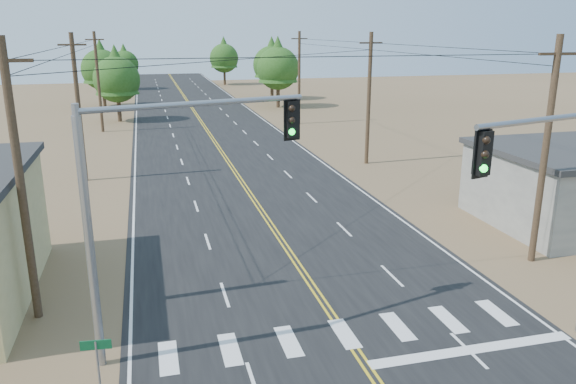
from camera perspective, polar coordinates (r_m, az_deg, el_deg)
name	(u,v)px	position (r m, az deg, el deg)	size (l,w,h in m)	color
road	(239,178)	(40.09, -5.00, 1.46)	(15.00, 200.00, 0.02)	black
utility_pole_left_near	(20,182)	(21.34, -25.55, 0.88)	(1.80, 0.30, 10.00)	#4C3826
utility_pole_left_mid	(79,107)	(40.83, -20.51, 8.08)	(1.80, 0.30, 10.00)	#4C3826
utility_pole_left_far	(98,81)	(60.65, -18.71, 10.59)	(1.80, 0.30, 10.00)	#4C3826
utility_pole_right_near	(545,151)	(26.75, 24.67, 3.82)	(1.80, 0.30, 10.00)	#4C3826
utility_pole_right_mid	(369,98)	(43.90, 8.21, 9.43)	(1.80, 0.30, 10.00)	#4C3826
utility_pole_right_far	(299,77)	(62.75, 1.14, 11.58)	(1.80, 0.30, 10.00)	#4C3826
signal_mast_left	(157,185)	(17.63, -13.17, 0.72)	(7.14, 2.09, 8.21)	gray
signal_mast_right	(569,192)	(19.35, 26.61, -0.02)	(6.03, 1.97, 7.94)	gray
street_sign	(98,370)	(15.88, -18.70, -16.77)	(0.78, 0.11, 2.62)	gray
tree_left_near	(116,75)	(67.19, -17.05, 11.33)	(5.17, 5.17, 8.62)	#3F2D1E
tree_left_mid	(101,65)	(81.25, -18.44, 12.11)	(5.40, 5.40, 9.00)	#3F2D1E
tree_left_far	(124,61)	(103.62, -16.29, 12.62)	(4.73, 4.73, 7.88)	#3F2D1E
tree_right_near	(278,64)	(76.29, -1.03, 12.88)	(5.64, 5.64, 9.40)	#3F2D1E
tree_right_mid	(272,61)	(85.22, -1.66, 13.16)	(5.55, 5.55, 9.24)	#3F2D1E
tree_right_far	(224,55)	(109.18, -6.53, 13.65)	(5.38, 5.38, 8.97)	#3F2D1E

